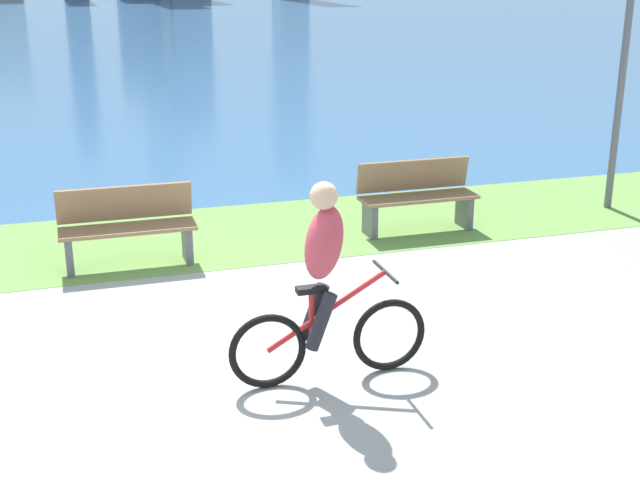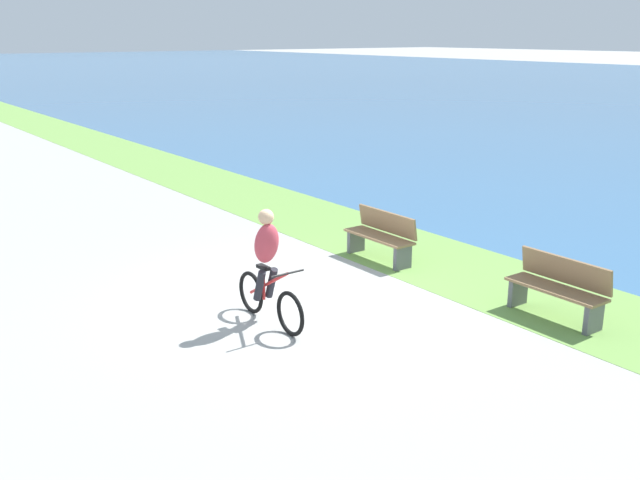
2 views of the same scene
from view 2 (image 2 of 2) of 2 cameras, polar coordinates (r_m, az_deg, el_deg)
ground_plane at (r=11.28m, az=-2.00°, el=-4.63°), size 300.00×300.00×0.00m
grass_strip_bayside at (r=13.22m, az=9.42°, el=-1.67°), size 120.00×2.52×0.01m
cyclist_lead at (r=10.08m, az=-4.20°, el=-2.20°), size 1.68×0.52×1.68m
bench_near_path at (r=13.06m, az=4.91°, el=0.31°), size 1.50×0.47×0.90m
bench_far_along_path at (r=10.93m, az=18.47°, el=-3.68°), size 1.50×0.47×0.90m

